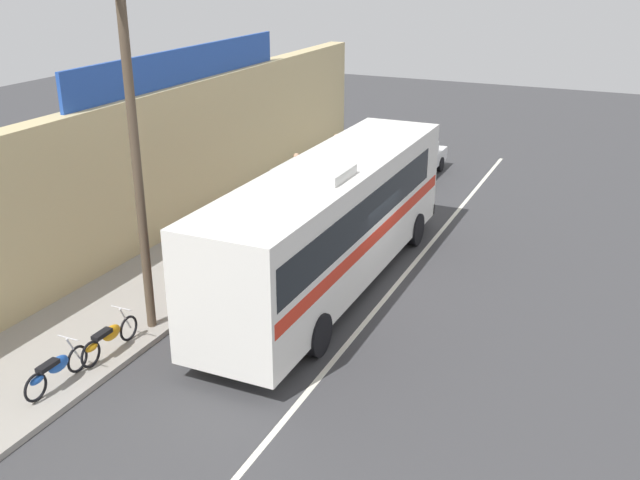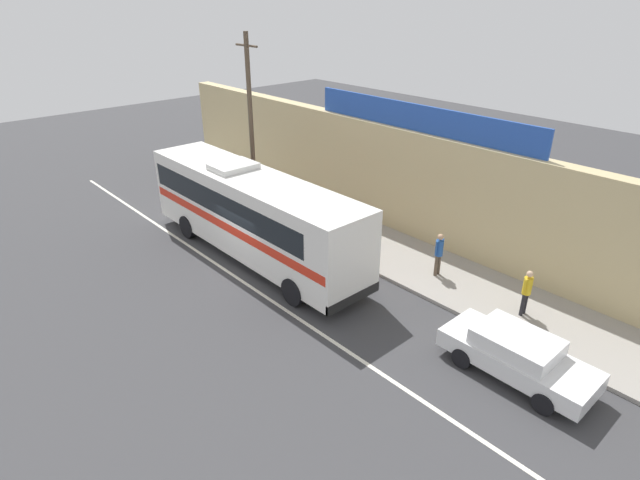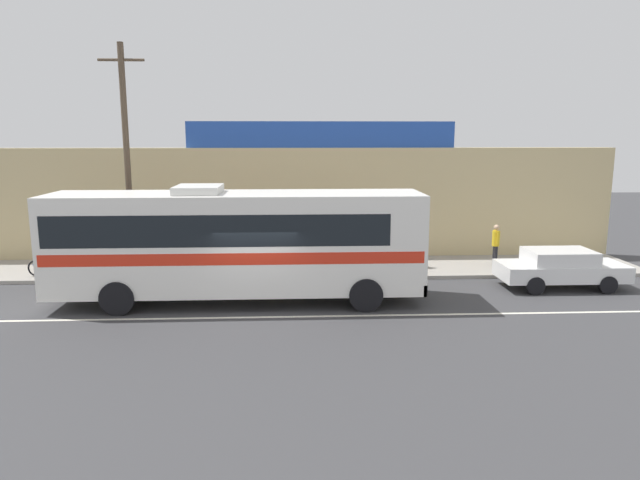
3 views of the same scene
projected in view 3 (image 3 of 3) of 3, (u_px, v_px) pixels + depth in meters
ground_plane at (257, 309)px, 17.71m from camera, size 70.00×70.00×0.00m
sidewalk_slab at (265, 269)px, 22.80m from camera, size 30.00×3.60×0.14m
storefront_facade at (266, 204)px, 24.49m from camera, size 30.00×0.70×4.80m
storefront_billboard at (321, 135)px, 24.07m from camera, size 11.37×0.12×1.10m
road_center_stripe at (256, 317)px, 16.92m from camera, size 30.00×0.14×0.01m
intercity_bus at (235, 239)px, 18.11m from camera, size 11.73×2.63×3.78m
parked_car at (561, 267)px, 20.07m from camera, size 4.34×1.84×1.37m
utility_pole at (127, 160)px, 20.47m from camera, size 1.60×0.22×8.37m
motorcycle_red at (93, 265)px, 21.15m from camera, size 1.94×0.56×0.94m
motorcycle_blue at (52, 265)px, 21.21m from camera, size 1.85×0.56×0.94m
pedestrian_by_curb at (226, 244)px, 22.09m from camera, size 0.30×0.48×1.75m
pedestrian_near_shop at (406, 241)px, 22.67m from camera, size 0.30×0.48×1.74m
pedestrian_far_right at (496, 242)px, 22.80m from camera, size 0.30×0.48×1.68m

